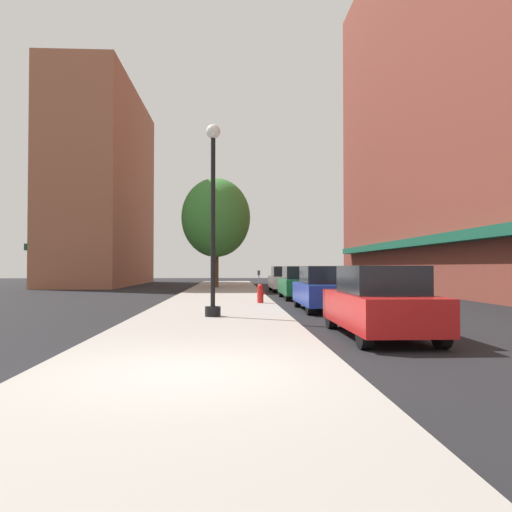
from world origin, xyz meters
The scene contains 12 objects.
ground_plane centered at (4.00, 18.00, 0.00)m, with size 90.00×90.00×0.00m, color black.
sidewalk_slab centered at (0.00, 19.00, 0.06)m, with size 4.80×50.00×0.12m, color gray.
building_right_brick centered at (14.99, 22.00, 13.40)m, with size 6.80×40.00×26.84m.
building_far_background centered at (-11.01, 37.00, 8.66)m, with size 6.80×18.00×17.36m.
lamppost centered at (0.01, 7.74, 3.20)m, with size 0.48×0.48×5.90m.
fire_hydrant centered at (1.78, 13.17, 0.52)m, with size 0.33×0.26×0.79m.
parking_meter_near centered at (2.05, 19.51, 0.95)m, with size 0.14×0.09×1.31m.
tree_near centered at (-0.63, 28.76, 5.26)m, with size 5.08×5.08×8.08m.
car_red centered at (4.00, 3.96, 0.81)m, with size 1.80×4.30×1.66m.
car_blue centered at (4.00, 10.71, 0.81)m, with size 1.80×4.30×1.66m.
car_green centered at (4.00, 17.28, 0.81)m, with size 1.80×4.30×1.66m.
car_white centered at (4.00, 24.60, 0.81)m, with size 1.80×4.30×1.66m.
Camera 1 is at (0.61, -7.09, 1.64)m, focal length 33.96 mm.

